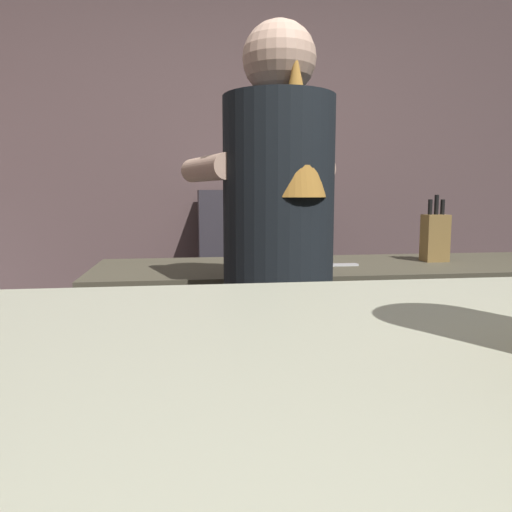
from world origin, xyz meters
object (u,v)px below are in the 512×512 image
Objects in this scene: bartender at (279,259)px; mixing_bowl at (252,258)px; knife_block at (435,237)px; bottle_hot_sauce at (311,176)px; bottle_soy at (290,178)px; chefs_knife at (329,265)px.

bartender is 0.51m from mixing_bowl.
bottle_hot_sauce is at bearing 102.58° from knife_block.
bartender is at bearing -107.30° from bottle_hot_sauce.
mixing_bowl is (-0.79, 0.03, -0.08)m from knife_block.
mixing_bowl is at bearing -109.11° from bottle_soy.
knife_block is 1.33× the size of bottle_soy.
bartender reaches higher than bottle_soy.
chefs_knife is 1.33m from bottle_soy.
chefs_knife is at bearing -100.65° from bottle_hot_sauce.
knife_block reaches higher than mixing_bowl.
bottle_hot_sauce is at bearing 64.92° from mixing_bowl.
bartender is 7.02× the size of bottle_hot_sauce.
knife_block is 1.19× the size of bottle_hot_sauce.
bottle_hot_sauce is (0.51, 1.64, 0.32)m from bartender.
bartender reaches higher than knife_block.
knife_block is 1.22m from bottle_hot_sauce.
bottle_soy is at bearing 107.94° from knife_block.
bartender is 6.98× the size of chefs_knife.
chefs_knife is at bearing -170.67° from knife_block.
bartender is at bearing -87.96° from mixing_bowl.
chefs_knife is (-0.49, -0.08, -0.10)m from knife_block.
bartender is 9.97× the size of mixing_bowl.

